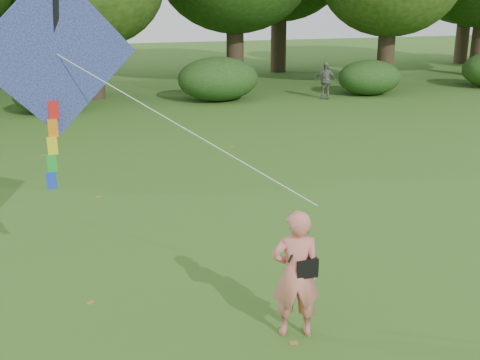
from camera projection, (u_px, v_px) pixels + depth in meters
name	position (u px, v px, depth m)	size (l,w,h in m)	color
ground	(339.00, 310.00, 8.87)	(100.00, 100.00, 0.00)	#265114
man_kite_flyer	(296.00, 274.00, 7.99)	(0.66, 0.43, 1.80)	#D97166
bystander_right	(325.00, 81.00, 26.24)	(0.94, 0.39, 1.60)	slate
crossbody_bag	(305.00, 266.00, 7.96)	(0.43, 0.20, 0.71)	black
flying_kite	(56.00, 57.00, 8.28)	(4.18, 2.50, 3.13)	#2757A9
shrub_band	(132.00, 86.00, 24.46)	(39.15, 3.22, 1.88)	#264919
fallen_leaves	(117.00, 205.00, 13.25)	(7.35, 11.61, 0.01)	olive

